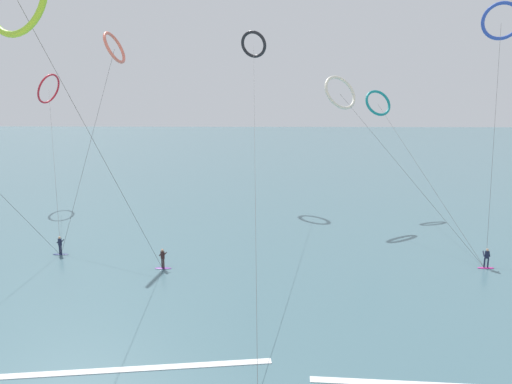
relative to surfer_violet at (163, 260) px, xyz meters
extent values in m
cube|color=#476B75|center=(7.78, 81.98, -0.78)|extent=(400.00, 200.00, 0.08)
ellipsoid|color=purple|center=(0.00, -0.01, -0.71)|extent=(1.40, 0.40, 0.06)
cylinder|color=black|center=(0.09, -0.11, -0.28)|extent=(0.12, 0.12, 0.80)
cylinder|color=black|center=(-0.09, 0.10, -0.28)|extent=(0.12, 0.12, 0.80)
cube|color=black|center=(0.00, -0.01, 0.43)|extent=(0.36, 0.37, 0.62)
sphere|color=tan|center=(0.00, -0.01, 0.85)|extent=(0.22, 0.22, 0.22)
cylinder|color=black|center=(0.15, -0.05, 0.48)|extent=(0.43, 0.40, 0.39)
cylinder|color=black|center=(-0.15, 0.27, 0.48)|extent=(0.43, 0.40, 0.39)
ellipsoid|color=navy|center=(-9.98, 3.30, -0.71)|extent=(1.40, 0.40, 0.06)
cylinder|color=#191E38|center=(-9.87, 3.22, -0.28)|extent=(0.12, 0.12, 0.80)
cylinder|color=#191E38|center=(-10.09, 3.39, -0.28)|extent=(0.12, 0.12, 0.80)
cube|color=#191E38|center=(-9.98, 3.30, 0.43)|extent=(0.38, 0.35, 0.62)
sphere|color=tan|center=(-9.98, 3.30, 0.85)|extent=(0.22, 0.22, 0.22)
cylinder|color=#191E38|center=(-9.80, 3.29, 0.48)|extent=(0.38, 0.45, 0.39)
cylinder|color=#191E38|center=(-10.15, 3.56, 0.48)|extent=(0.38, 0.45, 0.39)
ellipsoid|color=#CC288E|center=(26.78, 0.70, -0.71)|extent=(1.40, 0.40, 0.06)
cylinder|color=#191E38|center=(26.91, 0.68, -0.28)|extent=(0.12, 0.12, 0.80)
cylinder|color=#191E38|center=(26.64, 0.73, -0.28)|extent=(0.12, 0.12, 0.80)
cube|color=#191E38|center=(26.78, 0.70, 0.43)|extent=(0.35, 0.25, 0.62)
sphere|color=tan|center=(26.78, 0.70, 0.85)|extent=(0.22, 0.22, 0.22)
cylinder|color=#191E38|center=(26.99, 0.78, 0.48)|extent=(0.18, 0.51, 0.39)
cylinder|color=#191E38|center=(26.56, 0.86, 0.48)|extent=(0.18, 0.51, 0.39)
torus|color=black|center=(6.62, 31.77, 20.28)|extent=(4.20, 3.16, 3.69)
cylinder|color=#3F3F3F|center=(7.41, 7.17, 9.62)|extent=(1.61, 49.21, 20.90)
torus|color=teal|center=(22.58, 24.59, 12.39)|extent=(4.10, 3.24, 3.33)
cylinder|color=#3F3F3F|center=(24.68, 12.65, 5.70)|extent=(4.22, 23.91, 13.06)
torus|color=silver|center=(17.02, 19.56, 13.66)|extent=(5.04, 4.54, 4.01)
cylinder|color=#3F3F3F|center=(21.90, 10.13, 6.33)|extent=(9.79, 18.88, 14.32)
torus|color=#EA7260|center=(-6.67, 11.72, 17.99)|extent=(2.15, 3.59, 3.21)
cylinder|color=#3F3F3F|center=(-8.32, 7.51, 8.51)|extent=(3.34, 8.45, 18.66)
cylinder|color=#3F3F3F|center=(-2.59, -4.98, 8.82)|extent=(5.21, 9.96, 19.29)
torus|color=red|center=(-21.23, 28.60, 14.21)|extent=(2.73, 4.59, 4.06)
cylinder|color=#3F3F3F|center=(-15.60, 15.95, 6.63)|extent=(11.28, 25.32, 14.93)
torus|color=#2647B7|center=(32.47, 14.60, 20.80)|extent=(3.95, 2.31, 3.82)
cylinder|color=#3F3F3F|center=(29.62, 7.65, 9.90)|extent=(5.72, 13.93, 21.46)
cube|color=white|center=(0.82, -15.01, -0.76)|extent=(16.15, 2.65, 0.12)
camera|label=1|loc=(8.60, -37.54, 13.35)|focal=33.71mm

